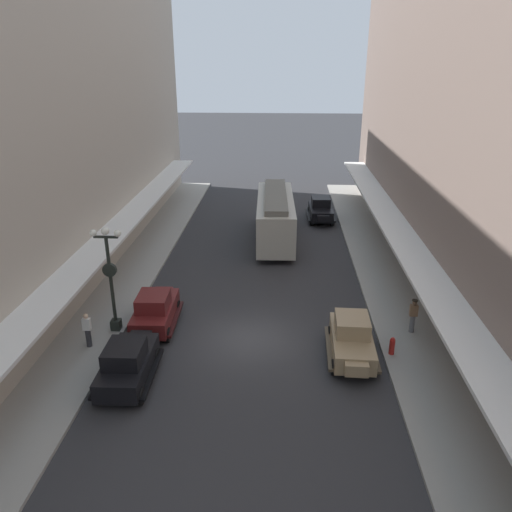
% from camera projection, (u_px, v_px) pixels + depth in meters
% --- Properties ---
extents(ground_plane, '(200.00, 200.00, 0.00)m').
position_uv_depth(ground_plane, '(249.00, 339.00, 23.40)').
color(ground_plane, '#2D2D30').
extents(sidewalk_left, '(3.00, 60.00, 0.15)m').
position_uv_depth(sidewalk_left, '(92.00, 333.00, 23.74)').
color(sidewalk_left, '#99968E').
rests_on(sidewalk_left, ground).
extents(sidewalk_right, '(3.00, 60.00, 0.15)m').
position_uv_depth(sidewalk_right, '(411.00, 342.00, 23.00)').
color(sidewalk_right, '#99968E').
rests_on(sidewalk_right, ground).
extents(parked_car_0, '(2.24, 4.30, 1.84)m').
position_uv_depth(parked_car_0, '(352.00, 338.00, 21.71)').
color(parked_car_0, '#997F5B').
rests_on(parked_car_0, ground).
extents(parked_car_1, '(2.21, 4.28, 1.84)m').
position_uv_depth(parked_car_1, '(127.00, 362.00, 19.98)').
color(parked_car_1, black).
rests_on(parked_car_1, ground).
extents(parked_car_2, '(2.25, 4.30, 1.84)m').
position_uv_depth(parked_car_2, '(155.00, 309.00, 24.15)').
color(parked_car_2, '#591919').
rests_on(parked_car_2, ground).
extents(parked_car_3, '(2.22, 4.29, 1.84)m').
position_uv_depth(parked_car_3, '(321.00, 209.00, 40.06)').
color(parked_car_3, black).
rests_on(parked_car_3, ground).
extents(streetcar, '(2.79, 9.67, 3.46)m').
position_uv_depth(streetcar, '(275.00, 215.00, 35.26)').
color(streetcar, '#ADA899').
rests_on(streetcar, ground).
extents(lamp_post_with_clock, '(1.42, 0.44, 5.16)m').
position_uv_depth(lamp_post_with_clock, '(110.00, 275.00, 22.91)').
color(lamp_post_with_clock, black).
rests_on(lamp_post_with_clock, sidewalk_left).
extents(fire_hydrant, '(0.24, 0.24, 0.82)m').
position_uv_depth(fire_hydrant, '(392.00, 346.00, 21.83)').
color(fire_hydrant, '#B21E19').
rests_on(fire_hydrant, sidewalk_right).
extents(pedestrian_0, '(0.36, 0.24, 1.64)m').
position_uv_depth(pedestrian_0, '(87.00, 330.00, 22.25)').
color(pedestrian_0, '#2D2D33').
rests_on(pedestrian_0, sidewalk_left).
extents(pedestrian_1, '(0.36, 0.28, 1.67)m').
position_uv_depth(pedestrian_1, '(413.00, 315.00, 23.44)').
color(pedestrian_1, slate).
rests_on(pedestrian_1, sidewalk_right).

